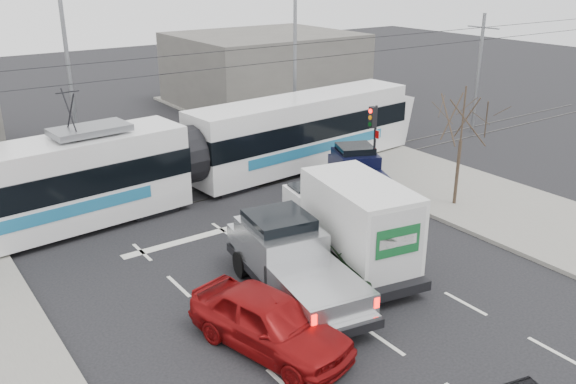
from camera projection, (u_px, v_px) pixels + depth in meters
ground at (358, 280)px, 19.95m from camera, size 120.00×120.00×0.00m
sidewalk_right at (525, 216)px, 24.77m from camera, size 6.00×60.00×0.15m
rails at (212, 191)px, 27.60m from camera, size 60.00×1.60×0.03m
building_right at (264, 69)px, 43.87m from camera, size 12.00×10.00×5.00m
bare_tree at (463, 119)px, 24.60m from camera, size 2.40×2.40×5.00m
traffic_signal at (373, 128)px, 27.43m from camera, size 0.44×0.44×3.60m
street_lamp_near at (292, 54)px, 32.77m from camera, size 2.38×0.25×9.00m
street_lamp_far at (65, 69)px, 28.12m from camera, size 2.38×0.25×9.00m
catenary at (208, 107)px, 26.22m from camera, size 60.00×0.20×7.00m
tram at (184, 157)px, 26.24m from camera, size 26.13×4.83×5.31m
silver_pickup at (290, 259)px, 18.86m from camera, size 3.16×6.65×2.32m
box_truck at (351, 223)px, 20.41m from camera, size 3.27×6.63×3.17m
navy_pickup at (359, 172)px, 27.03m from camera, size 3.57×5.18×2.06m
green_car at (308, 265)px, 19.27m from camera, size 3.88×5.98×1.53m
red_car at (269, 322)px, 16.16m from camera, size 3.06×5.17×1.65m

